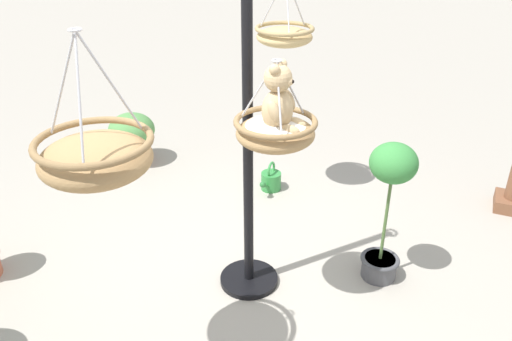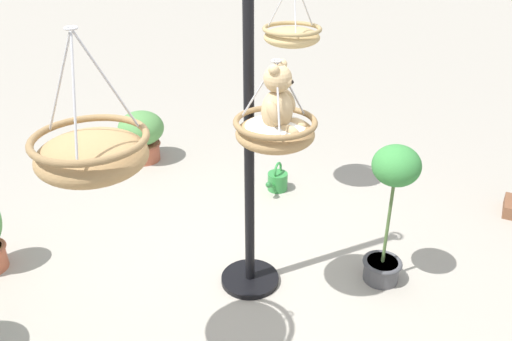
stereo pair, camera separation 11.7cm
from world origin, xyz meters
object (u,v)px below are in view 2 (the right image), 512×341
at_px(hanging_basket_with_teddy, 275,131).
at_px(hanging_basket_right_low, 92,153).
at_px(potted_plant_tall_leafy, 142,134).
at_px(teddy_bear, 279,103).
at_px(watering_can, 277,181).
at_px(hanging_basket_left_high, 292,35).
at_px(potted_plant_small_succulent, 391,203).
at_px(display_pole_central, 249,188).

height_order(hanging_basket_with_teddy, hanging_basket_right_low, hanging_basket_right_low).
bearing_deg(potted_plant_tall_leafy, teddy_bear, 56.43).
bearing_deg(teddy_bear, hanging_basket_with_teddy, -90.00).
bearing_deg(watering_can, potted_plant_tall_leafy, -89.13).
distance_m(hanging_basket_with_teddy, hanging_basket_right_low, 1.10).
bearing_deg(hanging_basket_with_teddy, watering_can, -157.82).
relative_size(hanging_basket_left_high, potted_plant_tall_leafy, 1.03).
bearing_deg(teddy_bear, potted_plant_small_succulent, 134.09).
relative_size(hanging_basket_with_teddy, watering_can, 1.54).
height_order(display_pole_central, watering_can, display_pole_central).
height_order(potted_plant_small_succulent, watering_can, potted_plant_small_succulent).
bearing_deg(hanging_basket_with_teddy, hanging_basket_right_low, -31.21).
xyz_separation_m(display_pole_central, hanging_basket_with_teddy, (0.15, 0.25, 0.54)).
bearing_deg(hanging_basket_with_teddy, potted_plant_tall_leafy, -123.83).
bearing_deg(hanging_basket_right_low, hanging_basket_left_high, 178.74).
distance_m(potted_plant_tall_leafy, watering_can, 1.63).
distance_m(display_pole_central, teddy_bear, 0.79).
bearing_deg(watering_can, display_pole_central, 15.14).
xyz_separation_m(teddy_bear, potted_plant_small_succulent, (-0.60, 0.62, -0.85)).
bearing_deg(teddy_bear, potted_plant_tall_leafy, -123.57).
bearing_deg(hanging_basket_right_low, hanging_basket_with_teddy, 148.79).
xyz_separation_m(hanging_basket_with_teddy, teddy_bear, (-0.00, 0.02, 0.18)).
distance_m(hanging_basket_left_high, potted_plant_small_succulent, 1.71).
bearing_deg(teddy_bear, hanging_basket_right_low, -32.17).
bearing_deg(teddy_bear, hanging_basket_left_high, -160.62).
xyz_separation_m(hanging_basket_with_teddy, potted_plant_small_succulent, (-0.60, 0.65, -0.67)).
bearing_deg(hanging_basket_right_low, watering_can, -178.67).
bearing_deg(potted_plant_tall_leafy, watering_can, 90.87).
height_order(hanging_basket_right_low, potted_plant_tall_leafy, hanging_basket_right_low).
bearing_deg(potted_plant_small_succulent, watering_can, -126.02).
bearing_deg(potted_plant_small_succulent, hanging_basket_right_low, -38.22).
distance_m(display_pole_central, potted_plant_tall_leafy, 2.46).
xyz_separation_m(hanging_basket_left_high, potted_plant_tall_leafy, (0.01, -1.73, -1.25)).
bearing_deg(hanging_basket_right_low, potted_plant_tall_leafy, -145.46).
bearing_deg(hanging_basket_left_high, display_pole_central, 10.84).
height_order(display_pole_central, hanging_basket_left_high, display_pole_central).
relative_size(display_pole_central, potted_plant_small_succulent, 2.29).
bearing_deg(potted_plant_tall_leafy, hanging_basket_right_low, 34.54).
bearing_deg(hanging_basket_left_high, potted_plant_tall_leafy, -89.56).
bearing_deg(watering_can, hanging_basket_right_low, 1.33).
height_order(teddy_bear, potted_plant_tall_leafy, teddy_bear).
bearing_deg(potted_plant_tall_leafy, hanging_basket_with_teddy, 56.17).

